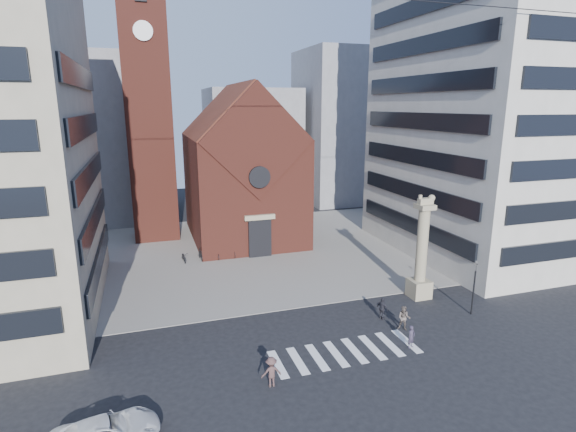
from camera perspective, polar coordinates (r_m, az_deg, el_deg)
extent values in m
plane|color=black|center=(32.68, 4.08, -14.45)|extent=(120.00, 120.00, 0.00)
cube|color=gray|center=(49.39, -4.17, -4.39)|extent=(46.00, 30.00, 0.05)
cube|color=maroon|center=(53.60, -5.82, 3.63)|extent=(12.00, 16.00, 12.00)
cube|color=#56251B|center=(53.26, -6.07, 10.07)|extent=(12.00, 15.40, 12.00)
cube|color=maroon|center=(45.14, -3.84, 9.43)|extent=(11.76, 0.50, 11.76)
cylinder|color=black|center=(45.12, -3.63, 4.95)|extent=(2.20, 0.30, 2.20)
cube|color=black|center=(46.81, -3.58, -2.88)|extent=(2.40, 0.30, 4.00)
cube|color=gray|center=(46.15, -3.61, -0.17)|extent=(3.20, 0.40, 0.50)
cube|color=maroon|center=(54.61, -17.33, 12.78)|extent=(5.00, 5.00, 30.00)
cylinder|color=white|center=(52.55, -17.94, 21.49)|extent=(2.00, 0.20, 2.00)
cube|color=beige|center=(52.08, 24.98, 13.20)|extent=(18.00, 22.00, 32.00)
cube|color=gray|center=(67.37, -25.88, 8.71)|extent=(16.00, 14.00, 22.00)
cube|color=gray|center=(73.87, -4.60, 8.82)|extent=(14.00, 12.00, 18.00)
cube|color=gray|center=(76.19, 7.91, 11.15)|extent=(16.00, 14.00, 24.00)
cube|color=gray|center=(39.16, 16.28, -8.82)|extent=(1.60, 1.60, 1.50)
cylinder|color=gray|center=(37.90, 16.67, -3.57)|extent=(0.90, 0.90, 6.00)
cube|color=gray|center=(37.10, 17.01, 1.15)|extent=(1.30, 1.30, 0.40)
cube|color=gray|center=(37.02, 17.05, 1.75)|extent=(1.20, 0.50, 0.55)
sphere|color=gray|center=(37.28, 17.77, 2.18)|extent=(0.56, 0.56, 0.56)
cube|color=gray|center=(36.66, 16.45, 2.32)|extent=(0.25, 0.15, 0.35)
cylinder|color=black|center=(37.04, 22.47, -9.01)|extent=(0.12, 0.12, 3.50)
imported|color=black|center=(36.29, 22.78, -5.87)|extent=(0.13, 0.16, 0.80)
imported|color=#312B3C|center=(31.45, 15.40, -14.57)|extent=(0.65, 0.54, 1.54)
imported|color=#5E524B|center=(33.46, 14.51, -12.45)|extent=(1.11, 1.08, 1.81)
imported|color=#24232A|center=(34.67, 11.90, -11.43)|extent=(0.76, 1.07, 1.68)
imported|color=#4B3332|center=(26.78, -2.14, -19.17)|extent=(1.16, 0.67, 1.79)
imported|color=black|center=(46.83, -13.08, -5.07)|extent=(0.84, 1.98, 1.02)
imported|color=black|center=(46.96, -11.05, -4.84)|extent=(0.69, 1.91, 1.13)
imported|color=black|center=(47.18, -9.02, -4.74)|extent=(0.84, 1.98, 1.02)
imported|color=black|center=(47.42, -7.03, -4.50)|extent=(0.69, 1.91, 1.13)
imported|color=black|center=(47.76, -5.05, -4.38)|extent=(0.84, 1.98, 1.02)
imported|color=black|center=(48.11, -3.11, -4.14)|extent=(0.69, 1.91, 1.13)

